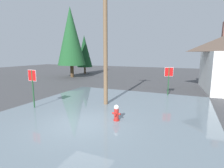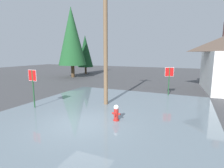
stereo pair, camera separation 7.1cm
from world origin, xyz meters
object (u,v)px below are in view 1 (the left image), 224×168
at_px(utility_pole, 105,34).
at_px(stop_sign_far, 169,76).
at_px(stop_sign_near, 33,81).
at_px(fire_hydrant, 116,113).
at_px(pine_tree_mid_left, 84,51).
at_px(pine_tree_tall_left, 71,36).

height_order(utility_pole, stop_sign_far, utility_pole).
height_order(stop_sign_near, stop_sign_far, stop_sign_near).
distance_m(stop_sign_near, stop_sign_far, 10.27).
bearing_deg(stop_sign_near, stop_sign_far, 43.24).
xyz_separation_m(fire_hydrant, utility_pole, (-1.81, 2.53, 4.28)).
distance_m(utility_pole, pine_tree_mid_left, 20.17).
height_order(stop_sign_far, pine_tree_tall_left, pine_tree_tall_left).
xyz_separation_m(fire_hydrant, pine_tree_mid_left, (-13.65, 18.84, 3.48)).
bearing_deg(stop_sign_far, utility_pole, -128.86).
bearing_deg(pine_tree_tall_left, fire_hydrant, -47.33).
height_order(stop_sign_far, pine_tree_mid_left, pine_tree_mid_left).
height_order(stop_sign_near, pine_tree_mid_left, pine_tree_mid_left).
relative_size(fire_hydrant, utility_pole, 0.10).
distance_m(fire_hydrant, stop_sign_far, 7.35).
relative_size(stop_sign_near, pine_tree_mid_left, 0.38).
height_order(fire_hydrant, utility_pole, utility_pole).
distance_m(fire_hydrant, utility_pole, 5.29).
bearing_deg(pine_tree_mid_left, stop_sign_far, -37.43).
relative_size(pine_tree_tall_left, pine_tree_mid_left, 1.52).
distance_m(utility_pole, pine_tree_tall_left, 15.88).
height_order(pine_tree_tall_left, pine_tree_mid_left, pine_tree_tall_left).
bearing_deg(pine_tree_mid_left, stop_sign_near, -67.08).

